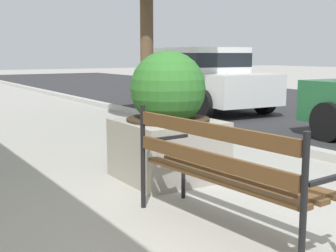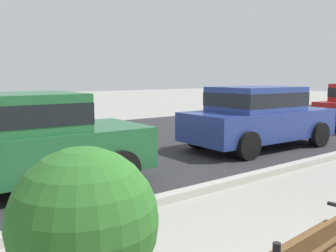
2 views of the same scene
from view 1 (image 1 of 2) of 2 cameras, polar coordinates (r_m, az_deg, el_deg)
name	(u,v)px [view 1 (image 1 of 2)]	position (r m, az deg, el deg)	size (l,w,h in m)	color
ground_plane	(214,237)	(3.68, 5.75, -13.51)	(80.00, 80.00, 0.00)	#9E9B93
park_bench	(223,166)	(3.61, 6.80, -4.92)	(1.83, 0.67, 0.95)	brown
concrete_planter	(168,122)	(5.17, 0.00, 0.50)	(1.04, 1.04, 1.44)	gray
parked_car_white	(202,77)	(11.66, 4.20, 6.11)	(4.17, 2.06, 1.56)	silver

